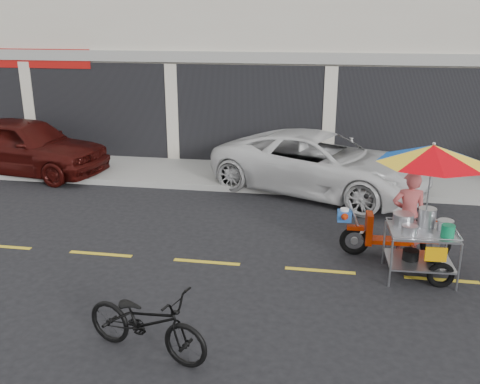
% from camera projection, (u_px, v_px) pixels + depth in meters
% --- Properties ---
extents(ground, '(90.00, 90.00, 0.00)m').
position_uv_depth(ground, '(320.00, 271.00, 9.19)').
color(ground, black).
extents(sidewalk, '(45.00, 3.00, 0.15)m').
position_uv_depth(sidewalk, '(326.00, 177.00, 14.31)').
color(sidewalk, gray).
rests_on(sidewalk, ground).
extents(shophouse_block, '(36.00, 8.11, 10.40)m').
position_uv_depth(shophouse_block, '(423.00, 14.00, 17.33)').
color(shophouse_block, beige).
rests_on(shophouse_block, ground).
extents(centerline, '(42.00, 0.10, 0.01)m').
position_uv_depth(centerline, '(320.00, 271.00, 9.18)').
color(centerline, gold).
rests_on(centerline, ground).
extents(maroon_sedan, '(4.87, 2.54, 1.58)m').
position_uv_depth(maroon_sedan, '(25.00, 146.00, 14.66)').
color(maroon_sedan, '#370B08').
rests_on(maroon_sedan, ground).
extents(white_pickup, '(5.83, 4.30, 1.47)m').
position_uv_depth(white_pickup, '(320.00, 163.00, 13.11)').
color(white_pickup, silver).
rests_on(white_pickup, ground).
extents(near_bicycle, '(1.89, 1.11, 0.94)m').
position_uv_depth(near_bicycle, '(146.00, 321.00, 6.79)').
color(near_bicycle, black).
rests_on(near_bicycle, ground).
extents(food_vendor_rig, '(2.33, 1.82, 2.30)m').
position_uv_depth(food_vendor_rig, '(421.00, 189.00, 8.84)').
color(food_vendor_rig, black).
rests_on(food_vendor_rig, ground).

